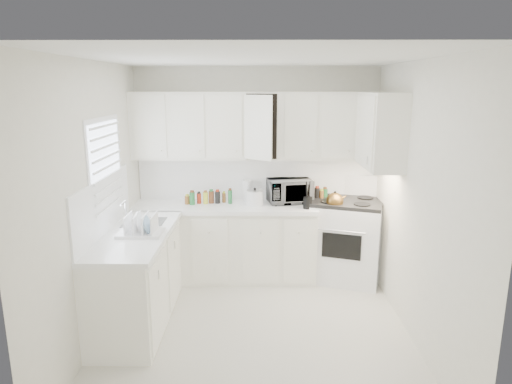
{
  "coord_description": "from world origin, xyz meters",
  "views": [
    {
      "loc": [
        0.04,
        -4.08,
        2.37
      ],
      "look_at": [
        0.0,
        0.7,
        1.25
      ],
      "focal_mm": 31.9,
      "sensor_mm": 36.0,
      "label": 1
    }
  ],
  "objects_px": {
    "tea_kettle": "(335,200)",
    "rice_cooker": "(255,196)",
    "stove": "(346,229)",
    "dish_rack": "(140,223)",
    "microwave": "(290,188)",
    "utensil_crock": "(308,195)"
  },
  "relations": [
    {
      "from": "tea_kettle",
      "to": "rice_cooker",
      "type": "bearing_deg",
      "value": 162.79
    },
    {
      "from": "rice_cooker",
      "to": "tea_kettle",
      "type": "bearing_deg",
      "value": 6.61
    },
    {
      "from": "stove",
      "to": "rice_cooker",
      "type": "relative_size",
      "value": 6.1
    },
    {
      "from": "dish_rack",
      "to": "stove",
      "type": "bearing_deg",
      "value": 27.09
    },
    {
      "from": "dish_rack",
      "to": "tea_kettle",
      "type": "bearing_deg",
      "value": 25.56
    },
    {
      "from": "stove",
      "to": "dish_rack",
      "type": "bearing_deg",
      "value": -134.55
    },
    {
      "from": "microwave",
      "to": "tea_kettle",
      "type": "bearing_deg",
      "value": -42.1
    },
    {
      "from": "tea_kettle",
      "to": "microwave",
      "type": "xyz_separation_m",
      "value": [
        -0.52,
        0.3,
        0.07
      ]
    },
    {
      "from": "stove",
      "to": "utensil_crock",
      "type": "height_order",
      "value": "stove"
    },
    {
      "from": "stove",
      "to": "microwave",
      "type": "height_order",
      "value": "microwave"
    },
    {
      "from": "stove",
      "to": "microwave",
      "type": "relative_size",
      "value": 2.46
    },
    {
      "from": "tea_kettle",
      "to": "utensil_crock",
      "type": "height_order",
      "value": "utensil_crock"
    },
    {
      "from": "tea_kettle",
      "to": "microwave",
      "type": "bearing_deg",
      "value": 142.9
    },
    {
      "from": "rice_cooker",
      "to": "utensil_crock",
      "type": "bearing_deg",
      "value": 1.91
    },
    {
      "from": "stove",
      "to": "rice_cooker",
      "type": "distance_m",
      "value": 1.2
    },
    {
      "from": "tea_kettle",
      "to": "dish_rack",
      "type": "relative_size",
      "value": 0.6
    },
    {
      "from": "microwave",
      "to": "rice_cooker",
      "type": "distance_m",
      "value": 0.46
    },
    {
      "from": "rice_cooker",
      "to": "microwave",
      "type": "bearing_deg",
      "value": 33.42
    },
    {
      "from": "stove",
      "to": "microwave",
      "type": "xyz_separation_m",
      "value": [
        -0.7,
        0.14,
        0.48
      ]
    },
    {
      "from": "utensil_crock",
      "to": "dish_rack",
      "type": "bearing_deg",
      "value": -150.45
    },
    {
      "from": "utensil_crock",
      "to": "tea_kettle",
      "type": "bearing_deg",
      "value": -0.77
    },
    {
      "from": "stove",
      "to": "dish_rack",
      "type": "height_order",
      "value": "stove"
    }
  ]
}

